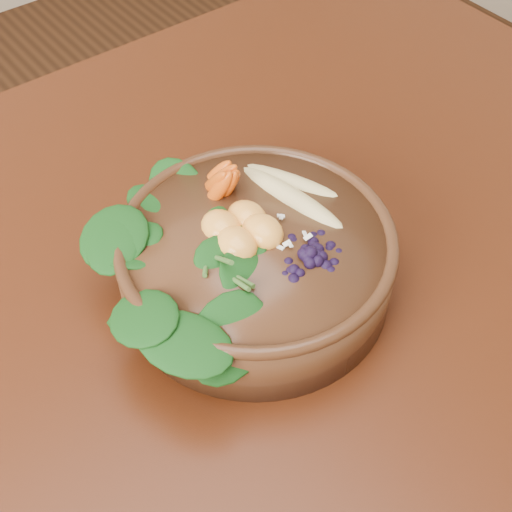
{
  "coord_description": "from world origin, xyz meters",
  "views": [
    {
      "loc": [
        -0.03,
        -0.34,
        1.28
      ],
      "look_at": [
        0.23,
        0.0,
        0.79
      ],
      "focal_mm": 50.0,
      "sensor_mm": 36.0,
      "label": 1
    }
  ],
  "objects_px": {
    "dining_table": "(63,469)",
    "blueberry_pile": "(311,245)",
    "carrot_cluster": "(217,154)",
    "kale_heap": "(181,229)",
    "banana_halves": "(292,179)",
    "stoneware_bowl": "(256,263)",
    "mandarin_cluster": "(242,219)"
  },
  "relations": [
    {
      "from": "dining_table",
      "to": "stoneware_bowl",
      "type": "relative_size",
      "value": 6.29
    },
    {
      "from": "kale_heap",
      "to": "stoneware_bowl",
      "type": "bearing_deg",
      "value": -30.94
    },
    {
      "from": "mandarin_cluster",
      "to": "blueberry_pile",
      "type": "relative_size",
      "value": 0.69
    },
    {
      "from": "carrot_cluster",
      "to": "mandarin_cluster",
      "type": "bearing_deg",
      "value": -129.81
    },
    {
      "from": "mandarin_cluster",
      "to": "blueberry_pile",
      "type": "bearing_deg",
      "value": -67.08
    },
    {
      "from": "stoneware_bowl",
      "to": "kale_heap",
      "type": "relative_size",
      "value": 1.53
    },
    {
      "from": "kale_heap",
      "to": "carrot_cluster",
      "type": "relative_size",
      "value": 2.38
    },
    {
      "from": "dining_table",
      "to": "mandarin_cluster",
      "type": "xyz_separation_m",
      "value": [
        0.23,
        0.02,
        0.18
      ]
    },
    {
      "from": "dining_table",
      "to": "blueberry_pile",
      "type": "relative_size",
      "value": 13.61
    },
    {
      "from": "stoneware_bowl",
      "to": "mandarin_cluster",
      "type": "height_order",
      "value": "mandarin_cluster"
    },
    {
      "from": "blueberry_pile",
      "to": "carrot_cluster",
      "type": "bearing_deg",
      "value": 92.64
    },
    {
      "from": "carrot_cluster",
      "to": "mandarin_cluster",
      "type": "xyz_separation_m",
      "value": [
        -0.02,
        -0.07,
        -0.02
      ]
    },
    {
      "from": "stoneware_bowl",
      "to": "kale_heap",
      "type": "bearing_deg",
      "value": 149.06
    },
    {
      "from": "mandarin_cluster",
      "to": "banana_halves",
      "type": "bearing_deg",
      "value": 12.44
    },
    {
      "from": "stoneware_bowl",
      "to": "blueberry_pile",
      "type": "distance_m",
      "value": 0.07
    },
    {
      "from": "kale_heap",
      "to": "banana_halves",
      "type": "relative_size",
      "value": 1.12
    },
    {
      "from": "stoneware_bowl",
      "to": "carrot_cluster",
      "type": "distance_m",
      "value": 0.11
    },
    {
      "from": "dining_table",
      "to": "banana_halves",
      "type": "distance_m",
      "value": 0.35
    },
    {
      "from": "kale_heap",
      "to": "mandarin_cluster",
      "type": "distance_m",
      "value": 0.06
    },
    {
      "from": "blueberry_pile",
      "to": "banana_halves",
      "type": "bearing_deg",
      "value": 60.68
    },
    {
      "from": "kale_heap",
      "to": "carrot_cluster",
      "type": "xyz_separation_m",
      "value": [
        0.07,
        0.05,
        0.02
      ]
    },
    {
      "from": "banana_halves",
      "to": "mandarin_cluster",
      "type": "height_order",
      "value": "mandarin_cluster"
    },
    {
      "from": "stoneware_bowl",
      "to": "kale_heap",
      "type": "height_order",
      "value": "kale_heap"
    },
    {
      "from": "banana_halves",
      "to": "mandarin_cluster",
      "type": "bearing_deg",
      "value": 170.25
    },
    {
      "from": "carrot_cluster",
      "to": "mandarin_cluster",
      "type": "distance_m",
      "value": 0.07
    },
    {
      "from": "banana_halves",
      "to": "carrot_cluster",
      "type": "bearing_deg",
      "value": 113.06
    },
    {
      "from": "dining_table",
      "to": "mandarin_cluster",
      "type": "relative_size",
      "value": 19.82
    },
    {
      "from": "dining_table",
      "to": "carrot_cluster",
      "type": "height_order",
      "value": "carrot_cluster"
    },
    {
      "from": "dining_table",
      "to": "banana_halves",
      "type": "height_order",
      "value": "banana_halves"
    },
    {
      "from": "dining_table",
      "to": "stoneware_bowl",
      "type": "bearing_deg",
      "value": 0.96
    },
    {
      "from": "carrot_cluster",
      "to": "blueberry_pile",
      "type": "distance_m",
      "value": 0.13
    },
    {
      "from": "carrot_cluster",
      "to": "dining_table",
      "type": "bearing_deg",
      "value": 176.72
    }
  ]
}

